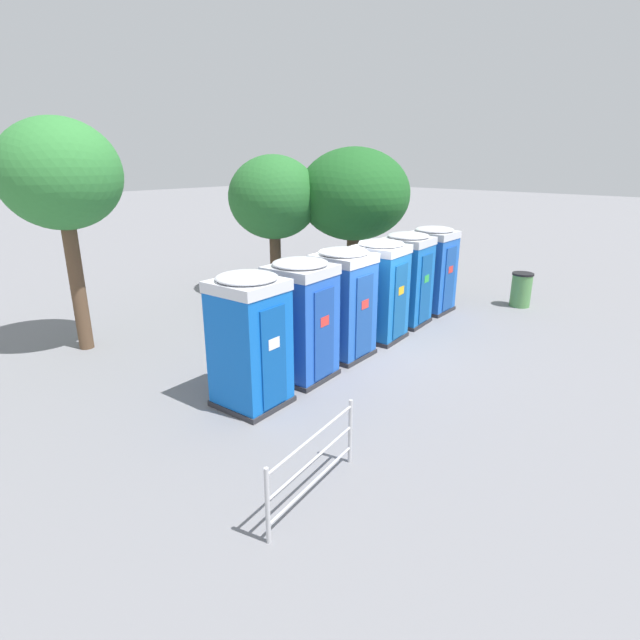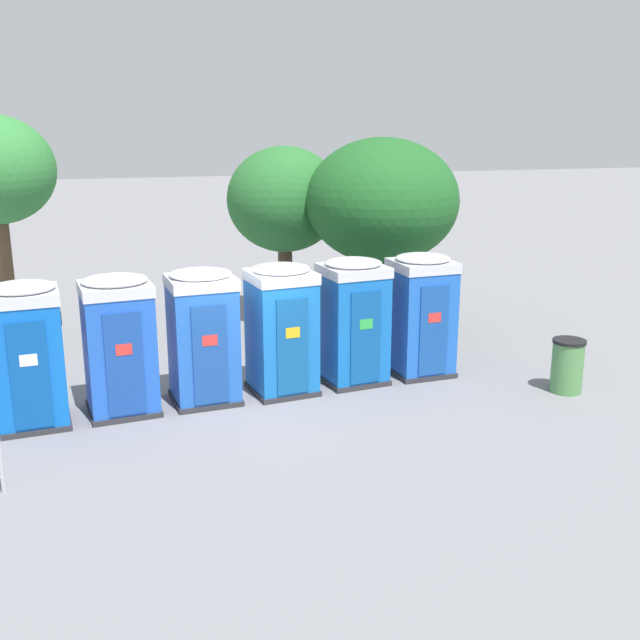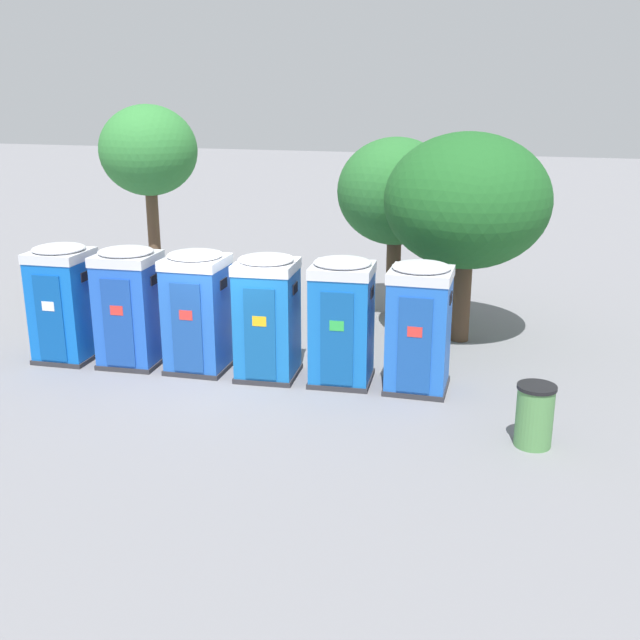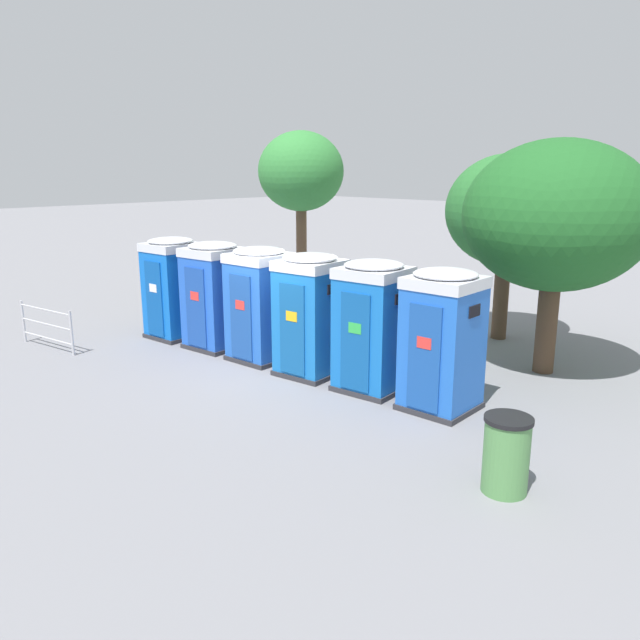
% 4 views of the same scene
% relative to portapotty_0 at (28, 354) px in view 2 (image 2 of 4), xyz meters
% --- Properties ---
extents(ground_plane, '(120.00, 120.00, 0.00)m').
position_rel_portapotty_0_xyz_m(ground_plane, '(3.80, 0.20, -1.28)').
color(ground_plane, slate).
extents(portapotty_0, '(1.27, 1.29, 2.54)m').
position_rel_portapotty_0_xyz_m(portapotty_0, '(0.00, 0.00, 0.00)').
color(portapotty_0, '#2D2D33').
rests_on(portapotty_0, ground).
extents(portapotty_1, '(1.35, 1.32, 2.54)m').
position_rel_portapotty_0_xyz_m(portapotty_1, '(1.51, 0.16, -0.00)').
color(portapotty_1, '#2D2D33').
rests_on(portapotty_1, ground).
extents(portapotty_2, '(1.30, 1.28, 2.54)m').
position_rel_portapotty_0_xyz_m(portapotty_2, '(3.03, 0.29, -0.00)').
color(portapotty_2, '#2D2D33').
rests_on(portapotty_2, ground).
extents(portapotty_3, '(1.33, 1.33, 2.54)m').
position_rel_portapotty_0_xyz_m(portapotty_3, '(4.55, 0.35, -0.00)').
color(portapotty_3, '#2D2D33').
rests_on(portapotty_3, ground).
extents(portapotty_4, '(1.34, 1.33, 2.54)m').
position_rel_portapotty_0_xyz_m(portapotty_4, '(6.07, 0.53, -0.00)').
color(portapotty_4, '#2D2D33').
rests_on(portapotty_4, ground).
extents(portapotty_5, '(1.26, 1.26, 2.54)m').
position_rel_portapotty_0_xyz_m(portapotty_5, '(7.59, 0.61, -0.00)').
color(portapotty_5, '#2D2D33').
rests_on(portapotty_5, ground).
extents(street_tree_0, '(2.96, 2.96, 4.55)m').
position_rel_portapotty_0_xyz_m(street_tree_0, '(5.96, 5.67, 1.89)').
color(street_tree_0, '#4C3826').
rests_on(street_tree_0, ground).
extents(street_tree_1, '(3.72, 3.72, 4.79)m').
position_rel_portapotty_0_xyz_m(street_tree_1, '(7.97, 3.92, 1.97)').
color(street_tree_1, '#4C3826').
rests_on(street_tree_1, ground).
extents(trash_can, '(0.64, 0.64, 1.06)m').
position_rel_portapotty_0_xyz_m(trash_can, '(9.88, -1.26, -0.75)').
color(trash_can, '#518C4C').
rests_on(trash_can, ground).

